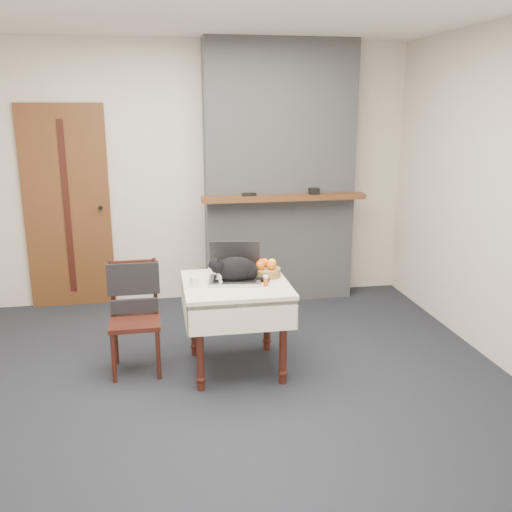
{
  "coord_description": "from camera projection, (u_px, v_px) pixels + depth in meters",
  "views": [
    {
      "loc": [
        -0.34,
        -3.79,
        1.99
      ],
      "look_at": [
        0.37,
        0.18,
        0.91
      ],
      "focal_mm": 40.0,
      "sensor_mm": 36.0,
      "label": 1
    }
  ],
  "objects": [
    {
      "name": "ground",
      "position": [
        211.0,
        384.0,
        4.18
      ],
      "size": [
        4.5,
        4.5,
        0.0
      ],
      "primitive_type": "plane",
      "color": "black",
      "rests_on": "ground"
    },
    {
      "name": "room_shell",
      "position": [
        200.0,
        136.0,
        4.16
      ],
      "size": [
        4.52,
        4.01,
        2.61
      ],
      "color": "beige",
      "rests_on": "ground"
    },
    {
      "name": "door",
      "position": [
        67.0,
        208.0,
        5.59
      ],
      "size": [
        0.82,
        0.1,
        2.0
      ],
      "color": "brown",
      "rests_on": "ground"
    },
    {
      "name": "chimney",
      "position": [
        279.0,
        175.0,
        5.75
      ],
      "size": [
        1.62,
        0.48,
        2.6
      ],
      "color": "gray",
      "rests_on": "ground"
    },
    {
      "name": "side_table",
      "position": [
        236.0,
        297.0,
        4.28
      ],
      "size": [
        0.78,
        0.78,
        0.7
      ],
      "color": "#39130F",
      "rests_on": "ground"
    },
    {
      "name": "laptop",
      "position": [
        235.0,
        271.0,
        4.3
      ],
      "size": [
        0.42,
        0.38,
        0.28
      ],
      "rotation": [
        0.0,
        0.0,
        -0.15
      ],
      "color": "#B7B7BC",
      "rests_on": "side_table"
    },
    {
      "name": "cat",
      "position": [
        237.0,
        270.0,
        4.24
      ],
      "size": [
        0.47,
        0.23,
        0.22
      ],
      "rotation": [
        0.0,
        0.0,
        0.18
      ],
      "color": "black",
      "rests_on": "side_table"
    },
    {
      "name": "cream_jar",
      "position": [
        194.0,
        282.0,
        4.14
      ],
      "size": [
        0.07,
        0.07,
        0.08
      ],
      "primitive_type": "cylinder",
      "color": "white",
      "rests_on": "side_table"
    },
    {
      "name": "pill_bottle",
      "position": [
        266.0,
        280.0,
        4.16
      ],
      "size": [
        0.04,
        0.04,
        0.08
      ],
      "color": "#B24A15",
      "rests_on": "side_table"
    },
    {
      "name": "fruit_basket",
      "position": [
        266.0,
        270.0,
        4.39
      ],
      "size": [
        0.23,
        0.23,
        0.13
      ],
      "color": "#AE9046",
      "rests_on": "side_table"
    },
    {
      "name": "desk_clutter",
      "position": [
        259.0,
        279.0,
        4.31
      ],
      "size": [
        0.15,
        0.06,
        0.01
      ],
      "primitive_type": "cube",
      "rotation": [
        0.0,
        0.0,
        0.27
      ],
      "color": "black",
      "rests_on": "side_table"
    },
    {
      "name": "chair",
      "position": [
        134.0,
        301.0,
        4.33
      ],
      "size": [
        0.39,
        0.38,
        0.85
      ],
      "rotation": [
        0.0,
        0.0,
        0.01
      ],
      "color": "#39130F",
      "rests_on": "ground"
    }
  ]
}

